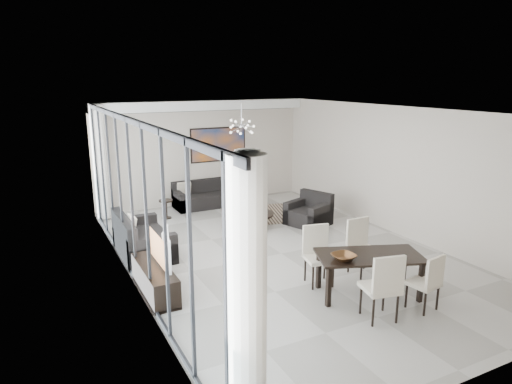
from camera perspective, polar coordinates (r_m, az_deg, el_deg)
room_shell at (r=9.23m, az=5.79°, el=1.21°), size 6.00×9.00×2.90m
window_wall at (r=7.97m, az=-14.69°, el=-1.11°), size 0.37×8.95×2.90m
soffit at (r=12.68m, az=-6.64°, el=10.70°), size 5.98×0.40×0.26m
painting at (r=13.13m, az=-4.71°, el=5.94°), size 1.68×0.04×0.98m
chandelier at (r=11.17m, az=-1.83°, el=8.19°), size 0.66×0.66×0.71m
rug at (r=12.08m, az=1.49°, el=-2.72°), size 2.76×2.39×0.01m
coffee_table at (r=10.90m, az=-0.58°, el=-3.46°), size 1.06×1.06×0.37m
bowl_coffee at (r=10.86m, az=-0.34°, el=-2.46°), size 0.24×0.24×0.07m
sofa_main at (r=12.86m, az=-5.89°, el=-0.66°), size 1.96×0.80×0.71m
loveseat at (r=9.57m, az=-14.15°, el=-5.97°), size 0.94×1.67×0.84m
armchair at (r=11.25m, az=6.67°, el=-2.72°), size 1.13×1.16×0.77m
side_table at (r=11.84m, az=-11.18°, el=-1.75°), size 0.35×0.35×0.49m
tv_console at (r=7.89m, az=-12.52°, el=-10.64°), size 0.43×1.52×0.48m
television at (r=7.75m, az=-11.62°, el=-6.95°), size 0.36×0.95×0.55m
dining_table at (r=7.73m, az=13.96°, el=-8.22°), size 1.88×1.40×0.70m
dining_chair_sw at (r=6.96m, az=15.70°, el=-10.92°), size 0.59×0.59×1.07m
dining_chair_se at (r=7.52m, az=20.78°, el=-10.18°), size 0.48×0.48×0.91m
dining_chair_nw at (r=8.04m, az=7.68°, el=-7.22°), size 0.56×0.56×1.02m
dining_chair_ne at (r=8.57m, az=12.94°, el=-6.13°), size 0.47×0.47×1.02m
bowl_dining at (r=7.39m, az=10.89°, el=-7.99°), size 0.38×0.38×0.09m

